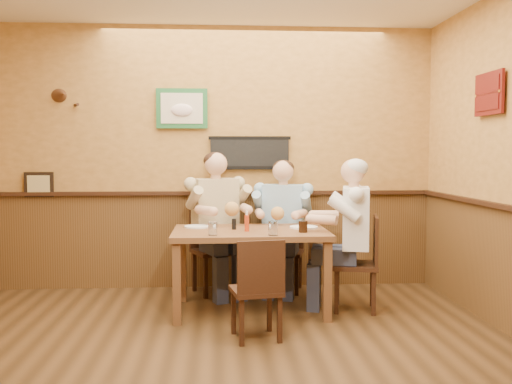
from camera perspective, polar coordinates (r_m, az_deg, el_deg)
room at (r=3.83m, az=-4.50°, el=7.43°), size 5.02×5.03×2.81m
dining_table at (r=5.22m, az=-0.59°, el=-4.81°), size 1.40×0.90×0.75m
chair_back_left at (r=5.93m, az=-4.09°, el=-5.72°), size 0.55×0.55×0.92m
chair_back_right at (r=6.00m, az=2.73°, el=-5.83°), size 0.48×0.48×0.86m
chair_right_end at (r=5.37m, az=9.88°, el=-7.00°), size 0.49×0.49×0.88m
chair_near_side at (r=4.51m, az=0.00°, el=-9.59°), size 0.43×0.43×0.80m
diner_tan_shirt at (r=5.90m, az=-4.10°, el=-3.84°), size 0.78×0.78×1.31m
diner_blue_polo at (r=5.98m, az=2.74°, el=-4.08°), size 0.69×0.69×1.24m
diner_white_elder at (r=5.33m, az=9.91°, el=-5.02°), size 0.70×0.70×1.25m
water_glass_left at (r=4.88m, az=-4.35°, el=-3.67°), size 0.09×0.09×0.12m
water_glass_mid at (r=4.87m, az=1.72°, el=-3.63°), size 0.09×0.09×0.12m
cola_tumbler at (r=5.06m, az=4.73°, el=-3.46°), size 0.09×0.09×0.10m
hot_sauce_bottle at (r=5.10m, az=-0.93°, el=-3.03°), size 0.04×0.04×0.17m
salt_shaker at (r=5.28m, az=-2.25°, el=-3.26°), size 0.04×0.04×0.08m
pepper_shaker at (r=5.23m, az=-2.22°, el=-3.23°), size 0.05×0.05×0.10m
plate_far_left at (r=5.40m, az=-5.92°, el=-3.46°), size 0.31×0.31×0.02m
plate_far_right at (r=5.35m, az=4.79°, el=-3.52°), size 0.31×0.31×0.02m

